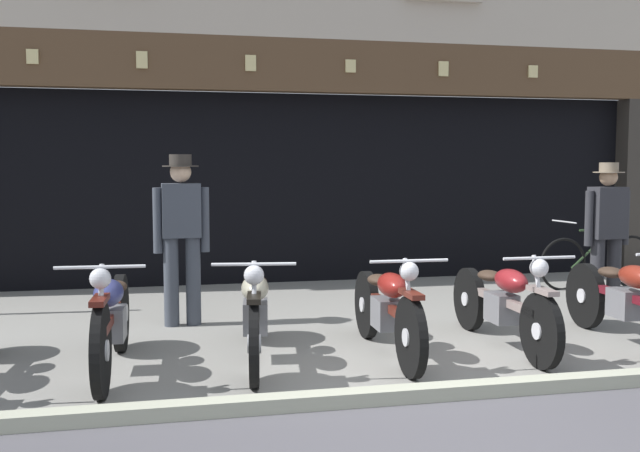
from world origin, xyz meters
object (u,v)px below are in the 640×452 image
(leaning_bicycle, at_px, (598,260))
(advert_board_near, at_px, (395,159))
(motorcycle_left, at_px, (111,318))
(motorcycle_center_right, at_px, (503,302))
(motorcycle_right, at_px, (627,298))
(salesman_left, at_px, (182,230))
(motorcycle_center_left, at_px, (255,311))
(motorcycle_center, at_px, (387,307))
(shopkeeper_center, at_px, (607,230))

(leaning_bicycle, bearing_deg, advert_board_near, 53.78)
(motorcycle_left, distance_m, motorcycle_center_right, 3.35)
(motorcycle_right, bearing_deg, motorcycle_center_right, -3.90)
(motorcycle_right, distance_m, salesman_left, 4.28)
(motorcycle_center_left, relative_size, salesman_left, 1.19)
(motorcycle_center_left, distance_m, advert_board_near, 4.98)
(motorcycle_center_right, distance_m, motorcycle_right, 1.15)
(motorcycle_left, xyz_separation_m, leaning_bicycle, (6.05, 2.74, -0.06))
(leaning_bicycle, bearing_deg, motorcycle_left, 109.23)
(motorcycle_center, bearing_deg, shopkeeper_center, -155.27)
(motorcycle_center_right, relative_size, leaning_bicycle, 1.15)
(shopkeeper_center, bearing_deg, motorcycle_right, 58.33)
(salesman_left, height_order, leaning_bicycle, salesman_left)
(motorcycle_center_left, relative_size, shopkeeper_center, 1.25)
(motorcycle_center_right, xyz_separation_m, advert_board_near, (0.33, 4.10, 1.30))
(motorcycle_center_left, xyz_separation_m, leaning_bicycle, (4.91, 2.65, -0.05))
(shopkeeper_center, distance_m, advert_board_near, 3.35)
(shopkeeper_center, bearing_deg, salesman_left, -8.61)
(motorcycle_right, bearing_deg, salesman_left, -20.19)
(motorcycle_center_right, bearing_deg, leaning_bicycle, -134.81)
(motorcycle_center, bearing_deg, advert_board_near, -107.62)
(motorcycle_center, xyz_separation_m, shopkeeper_center, (2.92, 1.27, 0.49))
(leaning_bicycle, bearing_deg, motorcycle_center_left, 113.29)
(leaning_bicycle, bearing_deg, motorcycle_center, 120.58)
(motorcycle_center_left, bearing_deg, leaning_bicycle, -143.71)
(motorcycle_left, distance_m, salesman_left, 1.78)
(salesman_left, xyz_separation_m, leaning_bicycle, (5.46, 1.14, -0.60))
(motorcycle_left, distance_m, motorcycle_center, 2.26)
(motorcycle_right, relative_size, salesman_left, 1.16)
(leaning_bicycle, bearing_deg, motorcycle_center_right, 129.58)
(salesman_left, xyz_separation_m, advert_board_near, (3.09, 2.57, 0.74))
(motorcycle_center_left, height_order, motorcycle_right, motorcycle_center_left)
(motorcycle_left, bearing_deg, shopkeeper_center, -163.31)
(motorcycle_left, height_order, motorcycle_right, motorcycle_left)
(motorcycle_left, height_order, salesman_left, salesman_left)
(salesman_left, bearing_deg, leaning_bicycle, -170.44)
(motorcycle_left, xyz_separation_m, motorcycle_center_left, (1.14, 0.08, -0.01))
(motorcycle_left, distance_m, leaning_bicycle, 6.64)
(motorcycle_center, height_order, salesman_left, salesman_left)
(salesman_left, xyz_separation_m, shopkeeper_center, (4.59, -0.32, -0.06))
(motorcycle_right, xyz_separation_m, leaning_bicycle, (1.56, 2.81, -0.05))
(motorcycle_center_left, distance_m, salesman_left, 1.70)
(advert_board_near, bearing_deg, salesman_left, -140.23)
(motorcycle_center_left, bearing_deg, motorcycle_left, 12.01)
(salesman_left, bearing_deg, motorcycle_right, 154.57)
(motorcycle_center_right, height_order, salesman_left, salesman_left)
(motorcycle_center, distance_m, shopkeeper_center, 3.22)
(motorcycle_center, bearing_deg, motorcycle_left, 1.56)
(motorcycle_right, height_order, leaning_bicycle, leaning_bicycle)
(shopkeeper_center, relative_size, advert_board_near, 1.59)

